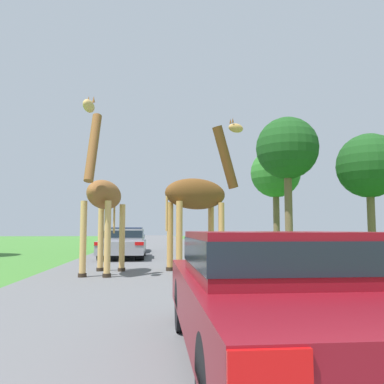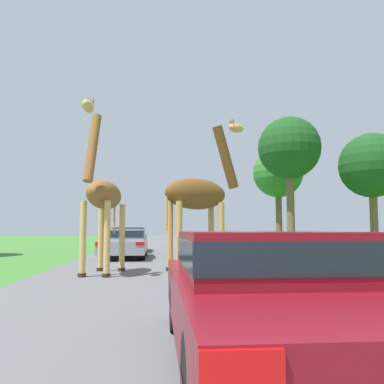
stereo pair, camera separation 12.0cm
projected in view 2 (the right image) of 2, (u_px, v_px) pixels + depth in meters
The scene contains 9 objects.
road at pixel (161, 247), 28.84m from camera, with size 7.01×120.00×0.00m.
giraffe_near_road at pixel (200, 195), 12.43m from camera, with size 2.78×1.59×4.85m.
giraffe_companion at pixel (103, 197), 11.29m from camera, with size 1.11×2.94×4.59m.
car_lead_maroon at pixel (272, 291), 3.72m from camera, with size 1.80×4.37×1.20m.
car_queue_right at pixel (125, 242), 17.58m from camera, with size 1.85×4.57×1.25m.
car_queue_left at pixel (129, 239), 22.86m from camera, with size 1.85×4.56×1.34m.
tree_left_edge at pixel (278, 173), 29.81m from camera, with size 3.65×3.65×7.22m.
tree_right_cluster at pixel (289, 149), 23.66m from camera, with size 3.63×3.63×7.79m.
tree_mid_field at pixel (372, 166), 23.77m from camera, with size 3.78×3.78×6.87m.
Camera 2 is at (-0.19, 0.84, 1.22)m, focal length 38.00 mm.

